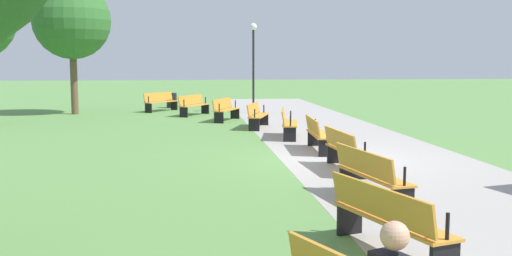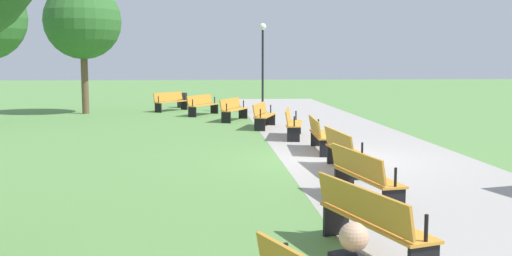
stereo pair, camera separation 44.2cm
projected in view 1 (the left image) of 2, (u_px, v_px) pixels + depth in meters
ground_plane at (334, 160)px, 13.92m from camera, size 120.00×120.00×0.00m
path_paving at (377, 159)px, 14.04m from camera, size 45.15×4.72×0.01m
bench_0 at (160, 101)px, 27.31m from camera, size 1.87×1.58×0.89m
bench_1 at (193, 105)px, 25.21m from camera, size 1.96×1.42×0.89m
bench_2 at (225, 109)px, 22.93m from camera, size 2.01×1.24×0.89m
bench_3 at (257, 115)px, 20.47m from camera, size 2.04×1.03×0.89m
bench_4 at (288, 122)px, 17.89m from camera, size 2.04×0.82×0.89m
bench_5 at (317, 133)px, 15.21m from camera, size 2.02×0.59×0.89m
bench_6 at (345, 149)px, 12.48m from camera, size 2.02×0.59×0.89m
bench_7 at (370, 174)px, 9.73m from camera, size 2.04×0.82×0.89m
bench_8 at (387, 218)px, 7.00m from camera, size 2.04×1.03×0.89m
tree_2 at (72, 21)px, 25.42m from camera, size 3.41×3.41×5.86m
lamp_post at (253, 51)px, 26.35m from camera, size 0.32×0.32×4.09m
trash_bin at (172, 100)px, 29.33m from camera, size 0.52×0.52×0.76m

